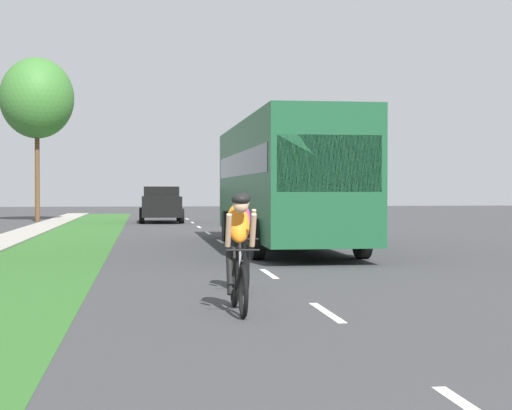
# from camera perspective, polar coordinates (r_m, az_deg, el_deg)

# --- Properties ---
(ground_plane) EXTENTS (120.00, 120.00, 0.00)m
(ground_plane) POSITION_cam_1_polar(r_m,az_deg,el_deg) (22.16, -1.51, -3.15)
(ground_plane) COLOR #38383A
(grass_verge) EXTENTS (2.81, 70.00, 0.01)m
(grass_verge) POSITION_cam_1_polar(r_m,az_deg,el_deg) (22.14, -13.63, -3.18)
(grass_verge) COLOR #2D6026
(grass_verge) RESTS_ON ground_plane
(lane_markings_center) EXTENTS (0.12, 52.71, 0.01)m
(lane_markings_center) POSITION_cam_1_polar(r_m,az_deg,el_deg) (26.13, -2.46, -2.51)
(lane_markings_center) COLOR white
(lane_markings_center) RESTS_ON ground_plane
(cyclist_lead) EXTENTS (0.42, 1.72, 1.58)m
(cyclist_lead) POSITION_cam_1_polar(r_m,az_deg,el_deg) (10.94, -1.20, -3.20)
(cyclist_lead) COLOR black
(cyclist_lead) RESTS_ON ground_plane
(cyclist_trailing) EXTENTS (0.42, 1.72, 1.58)m
(cyclist_trailing) POSITION_cam_1_polar(r_m,az_deg,el_deg) (13.29, -1.01, -2.45)
(cyclist_trailing) COLOR black
(cyclist_trailing) RESTS_ON ground_plane
(bus_dark_green) EXTENTS (2.78, 11.60, 3.48)m
(bus_dark_green) POSITION_cam_1_polar(r_m,az_deg,el_deg) (23.10, 1.91, 1.93)
(bus_dark_green) COLOR #194C2D
(bus_dark_green) RESTS_ON ground_plane
(suv_black) EXTENTS (2.15, 4.70, 1.79)m
(suv_black) POSITION_cam_1_polar(r_m,az_deg,el_deg) (41.61, -6.55, 0.11)
(suv_black) COLOR black
(suv_black) RESTS_ON ground_plane
(street_tree_far) EXTENTS (3.73, 3.73, 8.34)m
(street_tree_far) POSITION_cam_1_polar(r_m,az_deg,el_deg) (43.83, -14.84, 7.10)
(street_tree_far) COLOR brown
(street_tree_far) RESTS_ON ground_plane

